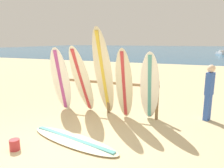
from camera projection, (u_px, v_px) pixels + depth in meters
ground_plane at (56, 156)px, 4.11m from camera, size 120.00×120.00×0.00m
ocean_water at (186, 49)px, 57.01m from camera, size 120.00×80.00×0.01m
surfboard_rack at (108, 90)px, 6.42m from camera, size 3.07×0.09×1.11m
surfboard_leaning_far_left at (61, 80)px, 6.45m from camera, size 0.65×0.73×2.05m
surfboard_leaning_left at (82, 80)px, 6.24m from camera, size 0.63×1.02×2.11m
surfboard_leaning_center_left at (103, 73)px, 6.06m from camera, size 0.62×0.88×2.61m
surfboard_leaning_center at (124, 85)px, 5.76m from camera, size 0.51×0.68×2.05m
surfboard_leaning_center_right at (150, 87)px, 5.62m from camera, size 0.60×0.83×1.97m
surfboard_lying_on_sand at (73, 140)px, 4.70m from camera, size 2.52×1.12×0.08m
beachgoer_standing at (209, 90)px, 5.79m from camera, size 0.26×0.30×1.58m
small_boat_offshore at (221, 53)px, 35.56m from camera, size 1.73×2.28×0.71m
sand_bucket at (15, 145)px, 4.31m from camera, size 0.21×0.21×0.23m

